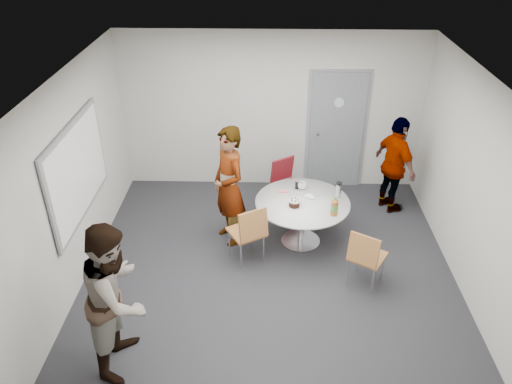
{
  "coord_description": "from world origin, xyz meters",
  "views": [
    {
      "loc": [
        -0.05,
        -5.31,
        4.46
      ],
      "look_at": [
        -0.2,
        0.25,
        1.14
      ],
      "focal_mm": 35.0,
      "sensor_mm": 36.0,
      "label": 1
    }
  ],
  "objects_px": {
    "chair_far": "(286,180)",
    "person_main": "(229,187)",
    "door": "(336,131)",
    "person_right": "(395,165)",
    "person_left": "(117,296)",
    "whiteboard": "(78,171)",
    "chair_near_right": "(366,254)",
    "table": "(304,207)",
    "chair_near_left": "(249,230)"
  },
  "relations": [
    {
      "from": "chair_near_right",
      "to": "person_main",
      "type": "height_order",
      "value": "person_main"
    },
    {
      "from": "whiteboard",
      "to": "chair_near_right",
      "type": "xyz_separation_m",
      "value": [
        3.67,
        -0.44,
        -0.92
      ]
    },
    {
      "from": "door",
      "to": "chair_far",
      "type": "relative_size",
      "value": 2.37
    },
    {
      "from": "chair_near_right",
      "to": "person_right",
      "type": "bearing_deg",
      "value": 100.71
    },
    {
      "from": "chair_far",
      "to": "person_main",
      "type": "xyz_separation_m",
      "value": [
        -0.84,
        -0.84,
        0.36
      ]
    },
    {
      "from": "table",
      "to": "chair_near_left",
      "type": "bearing_deg",
      "value": -146.12
    },
    {
      "from": "whiteboard",
      "to": "person_main",
      "type": "distance_m",
      "value": 2.03
    },
    {
      "from": "door",
      "to": "whiteboard",
      "type": "bearing_deg",
      "value": -147.34
    },
    {
      "from": "chair_near_right",
      "to": "person_main",
      "type": "distance_m",
      "value": 2.11
    },
    {
      "from": "chair_far",
      "to": "person_right",
      "type": "xyz_separation_m",
      "value": [
        1.7,
        0.06,
        0.26
      ]
    },
    {
      "from": "door",
      "to": "chair_near_right",
      "type": "xyz_separation_m",
      "value": [
        0.11,
        -2.73,
        -0.5
      ]
    },
    {
      "from": "whiteboard",
      "to": "chair_far",
      "type": "height_order",
      "value": "whiteboard"
    },
    {
      "from": "table",
      "to": "person_right",
      "type": "xyz_separation_m",
      "value": [
        1.47,
        0.96,
        0.19
      ]
    },
    {
      "from": "person_right",
      "to": "person_left",
      "type": "bearing_deg",
      "value": 107.99
    },
    {
      "from": "whiteboard",
      "to": "table",
      "type": "bearing_deg",
      "value": 10.22
    },
    {
      "from": "chair_near_left",
      "to": "person_right",
      "type": "xyz_separation_m",
      "value": [
        2.24,
        1.47,
        0.24
      ]
    },
    {
      "from": "chair_near_left",
      "to": "door",
      "type": "bearing_deg",
      "value": 28.04
    },
    {
      "from": "whiteboard",
      "to": "person_left",
      "type": "bearing_deg",
      "value": -62.59
    },
    {
      "from": "whiteboard",
      "to": "chair_near_right",
      "type": "height_order",
      "value": "whiteboard"
    },
    {
      "from": "chair_near_left",
      "to": "chair_far",
      "type": "xyz_separation_m",
      "value": [
        0.53,
        1.41,
        -0.01
      ]
    },
    {
      "from": "person_left",
      "to": "person_right",
      "type": "bearing_deg",
      "value": -44.55
    },
    {
      "from": "chair_near_right",
      "to": "whiteboard",
      "type": "bearing_deg",
      "value": -155.27
    },
    {
      "from": "chair_near_left",
      "to": "person_left",
      "type": "xyz_separation_m",
      "value": [
        -1.3,
        -1.69,
        0.33
      ]
    },
    {
      "from": "chair_far",
      "to": "person_main",
      "type": "height_order",
      "value": "person_main"
    },
    {
      "from": "whiteboard",
      "to": "chair_far",
      "type": "bearing_deg",
      "value": 27.85
    },
    {
      "from": "whiteboard",
      "to": "person_right",
      "type": "height_order",
      "value": "whiteboard"
    },
    {
      "from": "whiteboard",
      "to": "person_left",
      "type": "distance_m",
      "value": 1.97
    },
    {
      "from": "door",
      "to": "person_left",
      "type": "xyz_separation_m",
      "value": [
        -2.69,
        -3.96,
        -0.14
      ]
    },
    {
      "from": "chair_near_left",
      "to": "person_right",
      "type": "relative_size",
      "value": 0.57
    },
    {
      "from": "whiteboard",
      "to": "person_main",
      "type": "bearing_deg",
      "value": 17.47
    },
    {
      "from": "table",
      "to": "chair_near_right",
      "type": "xyz_separation_m",
      "value": [
        0.73,
        -0.97,
        -0.08
      ]
    },
    {
      "from": "door",
      "to": "person_right",
      "type": "bearing_deg",
      "value": -43.02
    },
    {
      "from": "door",
      "to": "person_right",
      "type": "xyz_separation_m",
      "value": [
        0.85,
        -0.79,
        -0.22
      ]
    },
    {
      "from": "table",
      "to": "person_main",
      "type": "height_order",
      "value": "person_main"
    },
    {
      "from": "chair_near_right",
      "to": "person_left",
      "type": "bearing_deg",
      "value": -124.6
    },
    {
      "from": "whiteboard",
      "to": "chair_near_left",
      "type": "xyz_separation_m",
      "value": [
        2.17,
        0.02,
        -0.89
      ]
    },
    {
      "from": "door",
      "to": "chair_near_left",
      "type": "distance_m",
      "value": 2.7
    },
    {
      "from": "chair_near_left",
      "to": "person_left",
      "type": "height_order",
      "value": "person_left"
    },
    {
      "from": "whiteboard",
      "to": "chair_near_left",
      "type": "height_order",
      "value": "whiteboard"
    },
    {
      "from": "chair_near_left",
      "to": "chair_far",
      "type": "height_order",
      "value": "chair_near_left"
    },
    {
      "from": "person_main",
      "to": "person_left",
      "type": "xyz_separation_m",
      "value": [
        -0.99,
        -2.26,
        -0.01
      ]
    },
    {
      "from": "chair_far",
      "to": "person_left",
      "type": "bearing_deg",
      "value": 25.42
    },
    {
      "from": "table",
      "to": "chair_near_right",
      "type": "height_order",
      "value": "table"
    },
    {
      "from": "person_left",
      "to": "chair_near_left",
      "type": "bearing_deg",
      "value": -33.92
    },
    {
      "from": "chair_near_right",
      "to": "person_left",
      "type": "distance_m",
      "value": 3.08
    },
    {
      "from": "chair_near_left",
      "to": "chair_far",
      "type": "relative_size",
      "value": 1.02
    },
    {
      "from": "chair_far",
      "to": "person_left",
      "type": "xyz_separation_m",
      "value": [
        -1.84,
        -3.11,
        0.34
      ]
    },
    {
      "from": "door",
      "to": "whiteboard",
      "type": "distance_m",
      "value": 4.25
    },
    {
      "from": "person_main",
      "to": "person_left",
      "type": "bearing_deg",
      "value": -54.7
    },
    {
      "from": "chair_far",
      "to": "whiteboard",
      "type": "bearing_deg",
      "value": -6.16
    }
  ]
}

